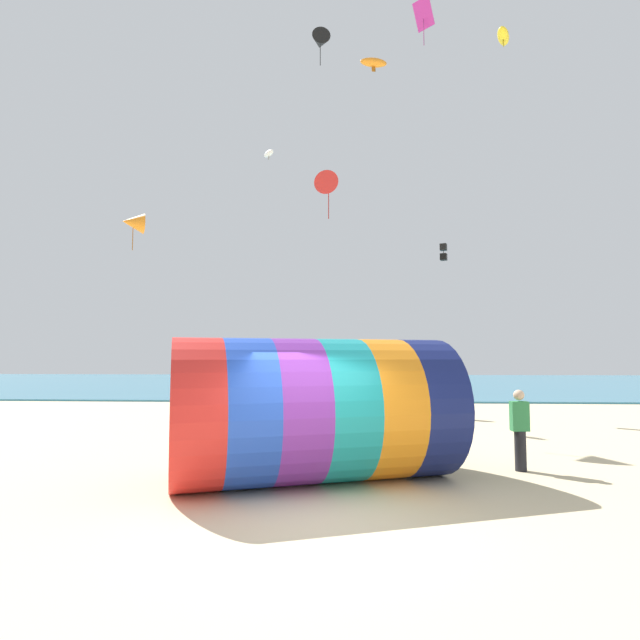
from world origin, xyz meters
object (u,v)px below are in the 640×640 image
kite_handler (520,429)px  bystander_mid_beach (350,401)px  kite_red_delta (329,186)px  kite_yellow_parafoil (503,36)px  kite_magenta_diamond (423,15)px  kite_white_parafoil (269,154)px  giant_inflatable_tube (315,410)px  kite_black_delta (320,41)px  kite_orange_delta (133,223)px  kite_orange_parafoil (374,63)px  bystander_near_water (453,397)px  kite_black_box (443,252)px

kite_handler → bystander_mid_beach: size_ratio=1.05×
kite_red_delta → kite_yellow_parafoil: bearing=-38.7°
kite_magenta_diamond → kite_white_parafoil: 9.16m
giant_inflatable_tube → kite_black_delta: (-0.57, 11.46, 15.15)m
giant_inflatable_tube → kite_red_delta: 10.46m
kite_yellow_parafoil → kite_red_delta: 6.99m
kite_orange_delta → kite_orange_parafoil: (9.62, -1.92, 5.21)m
bystander_near_water → kite_yellow_parafoil: bearing=-88.3°
kite_orange_delta → bystander_mid_beach: size_ratio=0.95×
bystander_mid_beach → kite_white_parafoil: bearing=131.3°
kite_orange_delta → kite_black_delta: 11.63m
kite_black_box → kite_orange_parafoil: size_ratio=0.73×
kite_orange_parafoil → kite_magenta_diamond: bearing=58.4°
kite_handler → kite_magenta_diamond: kite_magenta_diamond is taller
kite_red_delta → kite_black_delta: kite_black_delta is taller
kite_red_delta → kite_white_parafoil: kite_white_parafoil is taller
kite_black_box → kite_orange_parafoil: kite_orange_parafoil is taller
kite_black_box → kite_orange_delta: size_ratio=0.49×
kite_yellow_parafoil → bystander_mid_beach: kite_yellow_parafoil is taller
giant_inflatable_tube → kite_magenta_diamond: 20.28m
kite_white_parafoil → kite_black_delta: (2.50, -1.28, 4.57)m
kite_black_box → bystander_mid_beach: (-4.09, -3.28, -6.14)m
kite_orange_delta → kite_magenta_diamond: kite_magenta_diamond is taller
kite_orange_parafoil → kite_white_parafoil: bearing=131.8°
kite_white_parafoil → bystander_near_water: (7.84, -2.42, -11.12)m
kite_handler → kite_yellow_parafoil: 10.71m
kite_red_delta → bystander_near_water: bearing=29.1°
kite_magenta_diamond → kite_orange_delta: bearing=-170.4°
kite_orange_parafoil → bystander_mid_beach: bearing=133.7°
kite_red_delta → kite_black_delta: bearing=97.8°
kite_magenta_diamond → kite_black_box: bearing=21.1°
kite_magenta_diamond → kite_black_delta: 4.73m
kite_handler → kite_black_box: (0.45, 10.56, 6.09)m
giant_inflatable_tube → bystander_mid_beach: (0.68, 8.47, -0.56)m
kite_orange_parafoil → kite_red_delta: bearing=175.9°
kite_black_delta → kite_red_delta: bearing=-82.2°
bystander_mid_beach → giant_inflatable_tube: bearing=-94.6°
kite_black_box → bystander_mid_beach: bearing=-141.2°
kite_orange_delta → kite_magenta_diamond: (12.06, 2.03, 9.78)m
bystander_mid_beach → kite_red_delta: bearing=-131.0°
bystander_near_water → kite_red_delta: bearing=-150.9°
kite_red_delta → kite_white_parafoil: 6.85m
kite_yellow_parafoil → kite_black_delta: (-5.54, 7.84, 5.25)m
giant_inflatable_tube → bystander_near_water: giant_inflatable_tube is taller
kite_magenta_diamond → kite_handler: bearing=-88.4°
giant_inflatable_tube → kite_black_box: bearing=67.9°
kite_black_box → bystander_near_water: 6.29m
kite_handler → kite_magenta_diamond: bearing=91.6°
giant_inflatable_tube → kite_red_delta: bearing=90.4°
kite_magenta_diamond → kite_white_parafoil: size_ratio=2.24×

